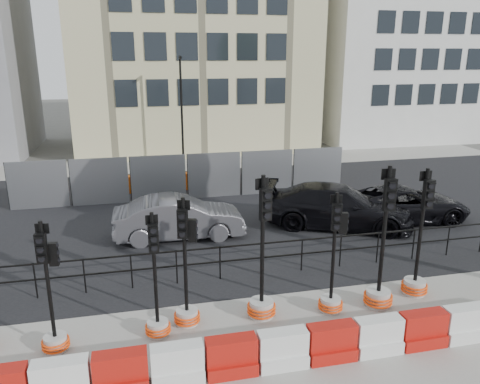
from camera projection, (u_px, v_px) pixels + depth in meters
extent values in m
plane|color=#51514C|center=(229.00, 301.00, 11.99)|extent=(120.00, 120.00, 0.00)
cube|color=gray|center=(260.00, 376.00, 9.18)|extent=(40.00, 6.00, 0.02)
cube|color=black|center=(193.00, 213.00, 18.52)|extent=(40.00, 14.00, 0.03)
cube|color=gray|center=(173.00, 164.00, 26.94)|extent=(40.00, 4.00, 0.02)
cube|color=beige|center=(190.00, 7.00, 30.43)|extent=(15.00, 10.00, 18.00)
cube|color=silver|center=(396.00, 27.00, 33.93)|extent=(12.00, 9.00, 16.00)
cylinder|color=black|center=(35.00, 281.00, 11.94)|extent=(0.04, 0.04, 1.00)
cylinder|color=black|center=(85.00, 277.00, 12.19)|extent=(0.04, 0.04, 1.00)
cylinder|color=black|center=(132.00, 272.00, 12.45)|extent=(0.04, 0.04, 1.00)
cylinder|color=black|center=(177.00, 268.00, 12.71)|extent=(0.04, 0.04, 1.00)
cylinder|color=black|center=(220.00, 263.00, 12.97)|extent=(0.04, 0.04, 1.00)
cylinder|color=black|center=(262.00, 259.00, 13.22)|extent=(0.04, 0.04, 1.00)
cylinder|color=black|center=(302.00, 255.00, 13.48)|extent=(0.04, 0.04, 1.00)
cylinder|color=black|center=(340.00, 252.00, 13.74)|extent=(0.04, 0.04, 1.00)
cylinder|color=black|center=(378.00, 248.00, 13.99)|extent=(0.04, 0.04, 1.00)
cylinder|color=black|center=(413.00, 244.00, 14.25)|extent=(0.04, 0.04, 1.00)
cylinder|color=black|center=(448.00, 241.00, 14.51)|extent=(0.04, 0.04, 1.00)
cube|color=black|center=(220.00, 247.00, 12.83)|extent=(18.00, 0.04, 0.04)
cube|color=black|center=(220.00, 262.00, 12.95)|extent=(18.00, 0.04, 0.04)
cube|color=gray|center=(38.00, 185.00, 18.83)|extent=(2.30, 0.05, 2.00)
cylinder|color=black|center=(7.00, 187.00, 18.58)|extent=(0.05, 0.05, 2.00)
cube|color=gray|center=(100.00, 182.00, 19.34)|extent=(2.30, 0.05, 2.00)
cylinder|color=black|center=(71.00, 183.00, 19.10)|extent=(0.05, 0.05, 2.00)
cube|color=gray|center=(159.00, 178.00, 19.86)|extent=(2.30, 0.05, 2.00)
cylinder|color=black|center=(131.00, 180.00, 19.61)|extent=(0.05, 0.05, 2.00)
cube|color=gray|center=(214.00, 175.00, 20.37)|extent=(2.30, 0.05, 2.00)
cylinder|color=black|center=(188.00, 177.00, 20.13)|extent=(0.05, 0.05, 2.00)
cube|color=gray|center=(267.00, 172.00, 20.89)|extent=(2.30, 0.05, 2.00)
cylinder|color=black|center=(242.00, 174.00, 20.64)|extent=(0.05, 0.05, 2.00)
cube|color=gray|center=(317.00, 169.00, 21.40)|extent=(2.30, 0.05, 2.00)
cylinder|color=black|center=(294.00, 171.00, 21.15)|extent=(0.05, 0.05, 2.00)
cube|color=orange|center=(94.00, 187.00, 20.83)|extent=(1.00, 0.40, 0.80)
cube|color=orange|center=(139.00, 184.00, 21.26)|extent=(1.00, 0.40, 0.80)
cube|color=orange|center=(183.00, 181.00, 21.69)|extent=(1.00, 0.40, 0.80)
cube|color=orange|center=(226.00, 179.00, 22.12)|extent=(1.00, 0.40, 0.80)
cube|color=orange|center=(266.00, 177.00, 22.54)|extent=(1.00, 0.40, 0.80)
cylinder|color=black|center=(182.00, 113.00, 25.26)|extent=(0.12, 0.12, 6.00)
cube|color=black|center=(180.00, 58.00, 24.21)|extent=(0.12, 0.50, 0.12)
cube|color=white|center=(60.00, 373.00, 8.43)|extent=(1.00, 0.35, 0.50)
cube|color=red|center=(122.00, 383.00, 8.76)|extent=(1.00, 0.50, 0.30)
cube|color=red|center=(120.00, 365.00, 8.65)|extent=(1.00, 0.35, 0.50)
cube|color=white|center=(178.00, 375.00, 8.99)|extent=(1.00, 0.50, 0.30)
cube|color=white|center=(177.00, 357.00, 8.88)|extent=(1.00, 0.35, 0.50)
cube|color=red|center=(231.00, 367.00, 9.21)|extent=(1.00, 0.50, 0.30)
cube|color=red|center=(231.00, 350.00, 9.10)|extent=(1.00, 0.35, 0.50)
cube|color=white|center=(282.00, 360.00, 9.44)|extent=(1.00, 0.50, 0.30)
cube|color=white|center=(283.00, 342.00, 9.33)|extent=(1.00, 0.35, 0.50)
cube|color=red|center=(331.00, 352.00, 9.66)|extent=(1.00, 0.50, 0.30)
cube|color=red|center=(332.00, 336.00, 9.55)|extent=(1.00, 0.35, 0.50)
cube|color=white|center=(377.00, 346.00, 9.89)|extent=(1.00, 0.50, 0.30)
cube|color=white|center=(378.00, 329.00, 9.78)|extent=(1.00, 0.35, 0.50)
cube|color=red|center=(421.00, 339.00, 10.11)|extent=(1.00, 0.50, 0.30)
cube|color=red|center=(423.00, 323.00, 10.00)|extent=(1.00, 0.35, 0.50)
cube|color=white|center=(463.00, 333.00, 10.34)|extent=(1.00, 0.50, 0.30)
cube|color=white|center=(466.00, 317.00, 10.23)|extent=(1.00, 0.35, 0.50)
cylinder|color=silver|center=(56.00, 343.00, 9.93)|extent=(0.48, 0.48, 0.36)
torus|color=#FF480D|center=(56.00, 346.00, 9.95)|extent=(0.58, 0.58, 0.04)
torus|color=#FF480D|center=(56.00, 343.00, 9.93)|extent=(0.58, 0.58, 0.04)
torus|color=#FF480D|center=(55.00, 340.00, 9.91)|extent=(0.58, 0.58, 0.04)
cylinder|color=black|center=(48.00, 283.00, 9.53)|extent=(0.08, 0.08, 2.67)
cube|color=black|center=(42.00, 248.00, 9.20)|extent=(0.23, 0.15, 0.62)
cylinder|color=black|center=(42.00, 259.00, 9.18)|extent=(0.14, 0.06, 0.13)
cylinder|color=black|center=(40.00, 250.00, 9.13)|extent=(0.14, 0.06, 0.13)
cylinder|color=black|center=(39.00, 241.00, 9.07)|extent=(0.14, 0.06, 0.13)
cube|color=black|center=(42.00, 229.00, 9.25)|extent=(0.27, 0.06, 0.21)
cube|color=black|center=(53.00, 254.00, 9.36)|extent=(0.19, 0.14, 0.49)
cylinder|color=silver|center=(158.00, 328.00, 10.47)|extent=(0.48, 0.48, 0.35)
torus|color=#FF480D|center=(158.00, 331.00, 10.49)|extent=(0.57, 0.57, 0.04)
torus|color=#FF480D|center=(158.00, 328.00, 10.47)|extent=(0.57, 0.57, 0.04)
torus|color=#FF480D|center=(158.00, 325.00, 10.45)|extent=(0.57, 0.57, 0.04)
cylinder|color=black|center=(155.00, 271.00, 10.07)|extent=(0.08, 0.08, 2.65)
cube|color=black|center=(153.00, 238.00, 9.75)|extent=(0.22, 0.14, 0.62)
cylinder|color=black|center=(154.00, 248.00, 9.74)|extent=(0.13, 0.05, 0.13)
cylinder|color=black|center=(154.00, 239.00, 9.69)|extent=(0.13, 0.05, 0.13)
cylinder|color=black|center=(153.00, 231.00, 9.63)|extent=(0.13, 0.05, 0.13)
cube|color=black|center=(152.00, 220.00, 9.80)|extent=(0.27, 0.04, 0.21)
cylinder|color=silver|center=(187.00, 317.00, 10.90)|extent=(0.51, 0.51, 0.38)
torus|color=#FF480D|center=(187.00, 320.00, 10.92)|extent=(0.61, 0.61, 0.05)
torus|color=#FF480D|center=(187.00, 317.00, 10.90)|extent=(0.61, 0.61, 0.05)
torus|color=#FF480D|center=(187.00, 314.00, 10.88)|extent=(0.61, 0.61, 0.05)
cylinder|color=black|center=(185.00, 258.00, 10.48)|extent=(0.08, 0.08, 2.82)
cube|color=black|center=(183.00, 224.00, 10.13)|extent=(0.25, 0.19, 0.66)
cylinder|color=black|center=(182.00, 234.00, 10.11)|extent=(0.15, 0.09, 0.14)
cylinder|color=black|center=(182.00, 225.00, 10.06)|extent=(0.15, 0.09, 0.14)
cylinder|color=black|center=(182.00, 216.00, 10.00)|extent=(0.15, 0.09, 0.14)
cube|color=black|center=(184.00, 205.00, 10.18)|extent=(0.28, 0.11, 0.23)
cube|color=black|center=(192.00, 230.00, 10.28)|extent=(0.22, 0.17, 0.52)
cylinder|color=silver|center=(261.00, 309.00, 11.21)|extent=(0.58, 0.58, 0.43)
torus|color=#FF480D|center=(261.00, 312.00, 11.23)|extent=(0.69, 0.69, 0.05)
torus|color=#FF480D|center=(261.00, 309.00, 11.21)|extent=(0.69, 0.69, 0.05)
torus|color=#FF480D|center=(261.00, 305.00, 11.18)|extent=(0.69, 0.69, 0.05)
cylinder|color=black|center=(262.00, 243.00, 10.73)|extent=(0.10, 0.10, 3.20)
cube|color=black|center=(266.00, 204.00, 10.34)|extent=(0.28, 0.20, 0.75)
cylinder|color=black|center=(267.00, 216.00, 10.33)|extent=(0.17, 0.08, 0.16)
cylinder|color=black|center=(267.00, 205.00, 10.27)|extent=(0.17, 0.08, 0.16)
cylinder|color=black|center=(267.00, 195.00, 10.20)|extent=(0.17, 0.08, 0.16)
cube|color=black|center=(262.00, 184.00, 10.39)|extent=(0.32, 0.09, 0.26)
cylinder|color=silver|center=(330.00, 304.00, 11.45)|extent=(0.50, 0.50, 0.37)
torus|color=#FF480D|center=(330.00, 307.00, 11.47)|extent=(0.60, 0.60, 0.05)
torus|color=#FF480D|center=(330.00, 304.00, 11.45)|extent=(0.60, 0.60, 0.05)
torus|color=#FF480D|center=(331.00, 302.00, 11.43)|extent=(0.60, 0.60, 0.05)
cylinder|color=black|center=(334.00, 249.00, 11.03)|extent=(0.08, 0.08, 2.77)
cube|color=black|center=(337.00, 217.00, 10.69)|extent=(0.25, 0.18, 0.65)
cylinder|color=black|center=(337.00, 227.00, 10.68)|extent=(0.15, 0.08, 0.14)
cylinder|color=black|center=(337.00, 218.00, 10.62)|extent=(0.15, 0.08, 0.14)
cylinder|color=black|center=(338.00, 210.00, 10.56)|extent=(0.15, 0.08, 0.14)
cube|color=black|center=(336.00, 199.00, 10.74)|extent=(0.27, 0.10, 0.22)
cube|color=black|center=(343.00, 223.00, 10.84)|extent=(0.21, 0.16, 0.51)
cylinder|color=silver|center=(378.00, 298.00, 11.67)|extent=(0.59, 0.59, 0.44)
torus|color=#FF480D|center=(378.00, 301.00, 11.70)|extent=(0.71, 0.71, 0.05)
torus|color=#FF480D|center=(378.00, 298.00, 11.67)|extent=(0.71, 0.71, 0.05)
torus|color=#FF480D|center=(378.00, 295.00, 11.65)|extent=(0.71, 0.71, 0.05)
cylinder|color=black|center=(384.00, 233.00, 11.17)|extent=(0.10, 0.10, 3.29)
cube|color=black|center=(390.00, 195.00, 10.77)|extent=(0.28, 0.19, 0.77)
cylinder|color=black|center=(390.00, 206.00, 10.75)|extent=(0.17, 0.08, 0.16)
cylinder|color=black|center=(391.00, 196.00, 10.68)|extent=(0.17, 0.08, 0.16)
cylinder|color=black|center=(392.00, 186.00, 10.62)|extent=(0.17, 0.08, 0.16)
cube|color=black|center=(388.00, 174.00, 10.83)|extent=(0.33, 0.08, 0.26)
cylinder|color=silver|center=(414.00, 287.00, 12.26)|extent=(0.56, 0.56, 0.41)
torus|color=#FF480D|center=(414.00, 290.00, 12.28)|extent=(0.67, 0.67, 0.05)
torus|color=#FF480D|center=(414.00, 287.00, 12.26)|extent=(0.67, 0.67, 0.05)
torus|color=#FF480D|center=(415.00, 284.00, 12.23)|extent=(0.67, 0.67, 0.05)
cylinder|color=black|center=(421.00, 228.00, 11.79)|extent=(0.09, 0.09, 3.10)
cube|color=black|center=(428.00, 194.00, 11.41)|extent=(0.25, 0.15, 0.72)
cylinder|color=black|center=(429.00, 204.00, 11.39)|extent=(0.16, 0.06, 0.16)
cylinder|color=black|center=(430.00, 195.00, 11.33)|extent=(0.16, 0.06, 0.16)
cylinder|color=black|center=(431.00, 186.00, 11.27)|extent=(0.16, 0.06, 0.16)
cube|color=black|center=(426.00, 176.00, 11.47)|extent=(0.31, 0.04, 0.25)
imported|color=#4D4D52|center=(179.00, 218.00, 15.91)|extent=(1.70, 4.46, 1.45)
imported|color=black|center=(338.00, 206.00, 16.96)|extent=(6.21, 6.96, 1.54)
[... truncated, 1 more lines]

